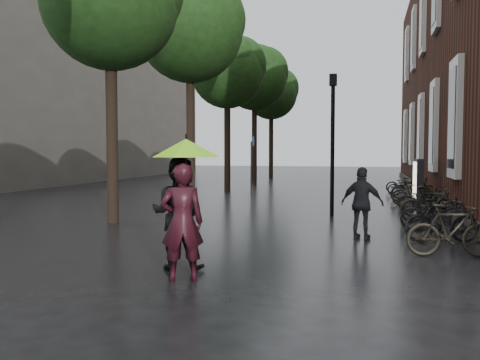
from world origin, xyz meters
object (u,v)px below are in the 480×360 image
(parked_bicycles, at_px, (420,197))
(ad_lightbox, at_px, (418,182))
(person_black, at_px, (178,213))
(person_burgundy, at_px, (182,222))
(pedestrian_walking, at_px, (362,203))
(lamp_post, at_px, (333,130))

(parked_bicycles, distance_m, ad_lightbox, 1.98)
(person_black, bearing_deg, parked_bicycles, -120.73)
(person_black, xyz_separation_m, ad_lightbox, (5.00, 11.74, -0.10))
(person_burgundy, distance_m, pedestrian_walking, 5.21)
(person_black, relative_size, parked_bicycles, 0.12)
(person_burgundy, bearing_deg, parked_bicycles, -134.52)
(person_burgundy, height_order, parked_bicycles, person_burgundy)
(person_burgundy, height_order, person_black, person_black)
(pedestrian_walking, bearing_deg, person_black, 66.65)
(person_burgundy, xyz_separation_m, parked_bicycles, (4.55, 10.50, -0.45))
(person_burgundy, distance_m, ad_lightbox, 13.28)
(person_black, height_order, pedestrian_walking, person_black)
(lamp_post, bearing_deg, person_burgundy, -101.76)
(ad_lightbox, relative_size, lamp_post, 0.39)
(pedestrian_walking, height_order, ad_lightbox, ad_lightbox)
(pedestrian_walking, relative_size, lamp_post, 0.38)
(pedestrian_walking, relative_size, ad_lightbox, 0.96)
(person_black, height_order, ad_lightbox, person_black)
(person_burgundy, height_order, ad_lightbox, person_burgundy)
(pedestrian_walking, distance_m, parked_bicycles, 6.33)
(parked_bicycles, relative_size, lamp_post, 3.60)
(pedestrian_walking, xyz_separation_m, parked_bicycles, (1.85, 6.05, -0.36))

